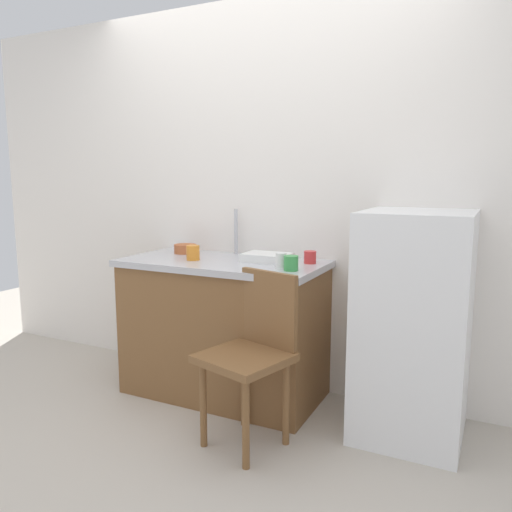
{
  "coord_description": "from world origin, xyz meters",
  "views": [
    {
      "loc": [
        1.38,
        -2.0,
        1.38
      ],
      "look_at": [
        0.1,
        0.6,
        0.91
      ],
      "focal_mm": 35.24,
      "sensor_mm": 36.0,
      "label": 1
    }
  ],
  "objects_px": {
    "terracotta_bowl": "(185,249)",
    "cup_white": "(281,260)",
    "refrigerator": "(413,325)",
    "chair": "(253,350)",
    "cup_green": "(291,263)",
    "cup_red": "(310,257)",
    "cup_orange": "(193,253)",
    "dish_tray": "(267,257)"
  },
  "relations": [
    {
      "from": "terracotta_bowl",
      "to": "cup_white",
      "type": "xyz_separation_m",
      "value": [
        0.79,
        -0.21,
        0.01
      ]
    },
    {
      "from": "refrigerator",
      "to": "chair",
      "type": "height_order",
      "value": "refrigerator"
    },
    {
      "from": "cup_green",
      "to": "terracotta_bowl",
      "type": "bearing_deg",
      "value": 162.93
    },
    {
      "from": "cup_green",
      "to": "cup_red",
      "type": "bearing_deg",
      "value": 86.92
    },
    {
      "from": "chair",
      "to": "cup_orange",
      "type": "height_order",
      "value": "cup_orange"
    },
    {
      "from": "cup_white",
      "to": "cup_orange",
      "type": "height_order",
      "value": "cup_orange"
    },
    {
      "from": "cup_red",
      "to": "cup_orange",
      "type": "height_order",
      "value": "cup_orange"
    },
    {
      "from": "cup_white",
      "to": "terracotta_bowl",
      "type": "bearing_deg",
      "value": 164.83
    },
    {
      "from": "cup_green",
      "to": "cup_red",
      "type": "height_order",
      "value": "cup_green"
    },
    {
      "from": "refrigerator",
      "to": "cup_orange",
      "type": "distance_m",
      "value": 1.35
    },
    {
      "from": "chair",
      "to": "cup_white",
      "type": "height_order",
      "value": "cup_white"
    },
    {
      "from": "cup_white",
      "to": "cup_orange",
      "type": "relative_size",
      "value": 0.93
    },
    {
      "from": "chair",
      "to": "cup_red",
      "type": "distance_m",
      "value": 0.71
    },
    {
      "from": "refrigerator",
      "to": "cup_orange",
      "type": "relative_size",
      "value": 13.18
    },
    {
      "from": "refrigerator",
      "to": "cup_red",
      "type": "distance_m",
      "value": 0.7
    },
    {
      "from": "cup_green",
      "to": "cup_orange",
      "type": "bearing_deg",
      "value": 175.06
    },
    {
      "from": "cup_red",
      "to": "cup_white",
      "type": "distance_m",
      "value": 0.23
    },
    {
      "from": "chair",
      "to": "terracotta_bowl",
      "type": "distance_m",
      "value": 1.06
    },
    {
      "from": "refrigerator",
      "to": "cup_green",
      "type": "bearing_deg",
      "value": -167.41
    },
    {
      "from": "refrigerator",
      "to": "terracotta_bowl",
      "type": "bearing_deg",
      "value": 175.24
    },
    {
      "from": "terracotta_bowl",
      "to": "cup_red",
      "type": "bearing_deg",
      "value": -0.39
    },
    {
      "from": "dish_tray",
      "to": "cup_white",
      "type": "relative_size",
      "value": 3.29
    },
    {
      "from": "refrigerator",
      "to": "cup_green",
      "type": "relative_size",
      "value": 14.54
    },
    {
      "from": "chair",
      "to": "cup_green",
      "type": "bearing_deg",
      "value": 92.09
    },
    {
      "from": "chair",
      "to": "terracotta_bowl",
      "type": "xyz_separation_m",
      "value": [
        -0.8,
        0.58,
        0.4
      ]
    },
    {
      "from": "terracotta_bowl",
      "to": "cup_green",
      "type": "height_order",
      "value": "cup_green"
    },
    {
      "from": "cup_white",
      "to": "dish_tray",
      "type": "bearing_deg",
      "value": 135.47
    },
    {
      "from": "cup_red",
      "to": "cup_orange",
      "type": "xyz_separation_m",
      "value": [
        -0.69,
        -0.2,
        0.01
      ]
    },
    {
      "from": "cup_green",
      "to": "refrigerator",
      "type": "bearing_deg",
      "value": 12.59
    },
    {
      "from": "chair",
      "to": "cup_green",
      "type": "height_order",
      "value": "cup_green"
    },
    {
      "from": "chair",
      "to": "refrigerator",
      "type": "bearing_deg",
      "value": 48.59
    },
    {
      "from": "dish_tray",
      "to": "cup_orange",
      "type": "bearing_deg",
      "value": -160.76
    },
    {
      "from": "cup_white",
      "to": "chair",
      "type": "bearing_deg",
      "value": -89.2
    },
    {
      "from": "dish_tray",
      "to": "cup_orange",
      "type": "xyz_separation_m",
      "value": [
        -0.43,
        -0.15,
        0.02
      ]
    },
    {
      "from": "cup_green",
      "to": "cup_white",
      "type": "xyz_separation_m",
      "value": [
        -0.08,
        0.05,
        0.0
      ]
    },
    {
      "from": "terracotta_bowl",
      "to": "cup_red",
      "type": "relative_size",
      "value": 2.01
    },
    {
      "from": "cup_green",
      "to": "cup_white",
      "type": "bearing_deg",
      "value": 147.1
    },
    {
      "from": "terracotta_bowl",
      "to": "cup_green",
      "type": "bearing_deg",
      "value": -17.07
    },
    {
      "from": "chair",
      "to": "cup_orange",
      "type": "xyz_separation_m",
      "value": [
        -0.6,
        0.37,
        0.41
      ]
    },
    {
      "from": "refrigerator",
      "to": "terracotta_bowl",
      "type": "xyz_separation_m",
      "value": [
        -1.52,
        0.13,
        0.29
      ]
    },
    {
      "from": "dish_tray",
      "to": "cup_green",
      "type": "xyz_separation_m",
      "value": [
        0.24,
        -0.21,
        0.02
      ]
    },
    {
      "from": "dish_tray",
      "to": "terracotta_bowl",
      "type": "xyz_separation_m",
      "value": [
        -0.63,
        0.06,
        0.0
      ]
    }
  ]
}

